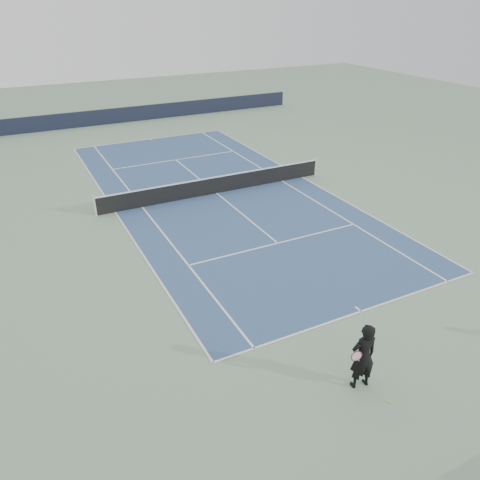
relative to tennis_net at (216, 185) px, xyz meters
name	(u,v)px	position (x,y,z in m)	size (l,w,h in m)	color
ground	(217,193)	(0.00, 0.00, -0.50)	(80.00, 80.00, 0.00)	gray
court_surface	(217,193)	(0.00, 0.00, -0.50)	(10.97, 23.77, 0.01)	#335079
tennis_net	(216,185)	(0.00, 0.00, 0.00)	(12.90, 0.10, 1.07)	silver
windscreen_far	(128,114)	(0.00, 17.88, 0.10)	(30.00, 0.25, 1.20)	black
tennis_player	(363,356)	(-2.25, -14.48, 0.52)	(0.87, 0.65, 2.05)	black
tennis_ball	(389,402)	(-1.95, -15.36, -0.47)	(0.06, 0.06, 0.06)	#CEDF2D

